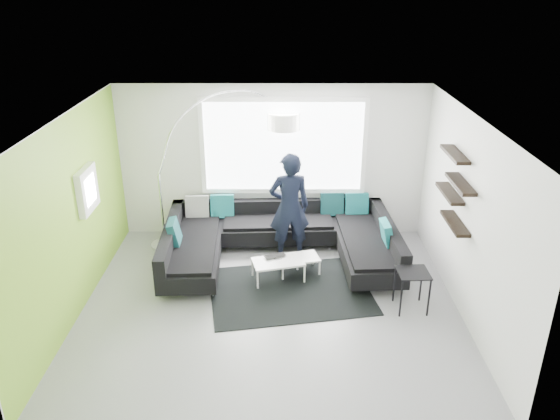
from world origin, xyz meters
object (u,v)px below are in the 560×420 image
at_px(sectional_sofa, 280,243).
at_px(arc_lamp, 159,175).
at_px(coffee_table, 288,267).
at_px(person, 289,207).
at_px(side_table, 411,290).
at_px(laptop, 276,258).

xyz_separation_m(sectional_sofa, arc_lamp, (-2.07, 0.58, 1.01)).
relative_size(coffee_table, person, 0.55).
bearing_deg(arc_lamp, side_table, -39.81).
bearing_deg(arc_lamp, person, -23.45).
bearing_deg(side_table, sectional_sofa, 143.96).
distance_m(coffee_table, person, 1.01).
bearing_deg(person, laptop, 63.95).
relative_size(sectional_sofa, side_table, 6.44).
relative_size(coffee_table, laptop, 2.54).
bearing_deg(coffee_table, side_table, -41.78).
xyz_separation_m(sectional_sofa, laptop, (-0.06, -0.49, -0.01)).
distance_m(side_table, person, 2.44).
distance_m(coffee_table, side_table, 2.00).
distance_m(sectional_sofa, coffee_table, 0.52).
bearing_deg(arc_lamp, sectional_sofa, -29.08).
xyz_separation_m(coffee_table, person, (0.02, 0.65, 0.77)).
relative_size(sectional_sofa, arc_lamp, 1.43).
bearing_deg(laptop, arc_lamp, 126.62).
xyz_separation_m(side_table, person, (-1.75, 1.57, 0.63)).
xyz_separation_m(coffee_table, side_table, (1.77, -0.92, 0.14)).
xyz_separation_m(coffee_table, laptop, (-0.20, -0.02, 0.18)).
xyz_separation_m(person, laptop, (-0.21, -0.67, -0.59)).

